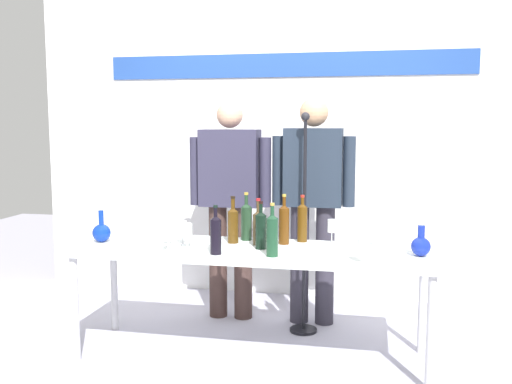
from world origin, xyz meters
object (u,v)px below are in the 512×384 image
(wine_glass_left_2, at_px, (187,230))
(decanter_blue_right, at_px, (421,245))
(presenter_right, at_px, (313,195))
(microphone_stand, at_px, (304,259))
(wine_bottle_3, at_px, (261,229))
(wine_glass_left_1, at_px, (169,230))
(wine_glass_right_1, at_px, (363,244))
(decanter_blue_left, at_px, (102,232))
(wine_glass_right_0, at_px, (332,226))
(wine_bottle_5, at_px, (258,226))
(wine_glass_right_2, at_px, (374,229))
(presenter_left, at_px, (230,195))
(wine_bottle_1, at_px, (272,234))
(wine_bottle_6, at_px, (246,220))
(wine_bottle_4, at_px, (216,234))
(display_table, at_px, (251,257))
(wine_glass_left_0, at_px, (183,228))
(wine_glass_left_3, at_px, (168,235))
(wine_bottle_2, at_px, (233,224))
(wine_bottle_0, at_px, (284,223))

(wine_glass_left_2, bearing_deg, decanter_blue_right, 2.42)
(presenter_right, relative_size, microphone_stand, 1.07)
(decanter_blue_right, xyz_separation_m, wine_bottle_3, (-0.98, 0.01, 0.06))
(presenter_right, height_order, wine_glass_left_1, presenter_right)
(wine_glass_right_1, bearing_deg, decanter_blue_left, 171.94)
(wine_glass_right_0, height_order, microphone_stand, microphone_stand)
(wine_bottle_5, height_order, wine_glass_right_2, wine_bottle_5)
(presenter_left, bearing_deg, wine_bottle_1, -61.93)
(wine_bottle_6, bearing_deg, wine_glass_right_0, 3.90)
(wine_bottle_4, distance_m, wine_bottle_6, 0.46)
(display_table, bearing_deg, wine_glass_right_0, 29.63)
(wine_glass_left_0, bearing_deg, wine_glass_right_0, 14.95)
(wine_glass_left_1, height_order, wine_glass_left_2, wine_glass_left_2)
(wine_glass_left_3, relative_size, microphone_stand, 0.09)
(wine_glass_left_1, xyz_separation_m, wine_glass_right_1, (1.25, -0.23, 0.01))
(wine_bottle_1, height_order, wine_glass_left_3, wine_bottle_1)
(decanter_blue_left, xyz_separation_m, wine_bottle_3, (1.09, 0.01, 0.06))
(wine_bottle_2, relative_size, wine_bottle_6, 0.96)
(wine_glass_left_3, xyz_separation_m, microphone_stand, (0.77, 0.72, -0.29))
(wine_bottle_4, relative_size, microphone_stand, 0.19)
(decanter_blue_left, relative_size, presenter_left, 0.13)
(wine_bottle_5, bearing_deg, wine_glass_right_2, 10.01)
(wine_bottle_4, distance_m, wine_glass_right_0, 0.83)
(decanter_blue_right, xyz_separation_m, wine_glass_left_0, (-1.51, 0.04, 0.05))
(microphone_stand, bearing_deg, display_table, -118.57)
(wine_glass_left_1, distance_m, wine_glass_left_2, 0.15)
(presenter_right, distance_m, wine_bottle_4, 1.06)
(decanter_blue_right, height_order, wine_glass_left_2, decanter_blue_right)
(wine_bottle_2, distance_m, wine_bottle_3, 0.26)
(wine_bottle_2, relative_size, wine_glass_right_1, 2.12)
(wine_bottle_1, bearing_deg, wine_bottle_0, 87.27)
(wine_bottle_2, relative_size, wine_glass_left_3, 2.17)
(decanter_blue_right, distance_m, wine_bottle_2, 1.20)
(wine_bottle_0, distance_m, wine_bottle_3, 0.21)
(decanter_blue_left, relative_size, wine_glass_right_1, 1.45)
(presenter_right, bearing_deg, wine_bottle_6, -130.13)
(wine_bottle_2, distance_m, wine_bottle_5, 0.18)
(wine_bottle_4, distance_m, wine_bottle_5, 0.38)
(presenter_left, height_order, wine_glass_right_1, presenter_left)
(presenter_left, relative_size, wine_bottle_5, 5.48)
(wine_bottle_2, height_order, microphone_stand, microphone_stand)
(presenter_right, xyz_separation_m, microphone_stand, (-0.04, -0.20, -0.44))
(wine_bottle_4, bearing_deg, wine_glass_left_2, 149.87)
(wine_bottle_5, xyz_separation_m, wine_glass_right_1, (0.68, -0.37, -0.01))
(wine_bottle_6, relative_size, wine_glass_right_1, 2.21)
(decanter_blue_right, distance_m, wine_bottle_0, 0.88)
(wine_bottle_5, bearing_deg, wine_bottle_4, -121.74)
(wine_bottle_2, bearing_deg, wine_glass_right_0, 12.85)
(wine_glass_left_2, bearing_deg, wine_bottle_0, 22.14)
(decanter_blue_right, bearing_deg, wine_bottle_4, -171.03)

